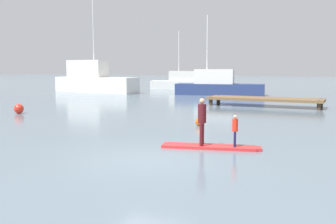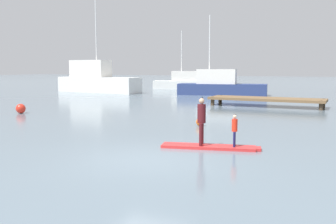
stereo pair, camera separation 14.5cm
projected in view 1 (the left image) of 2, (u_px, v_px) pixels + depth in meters
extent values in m
plane|color=slate|center=(147.00, 159.00, 11.78)|extent=(240.00, 240.00, 0.00)
cube|color=red|center=(209.00, 147.00, 13.33)|extent=(3.31, 1.48, 0.10)
cube|color=red|center=(258.00, 149.00, 13.01)|extent=(0.35, 0.53, 0.09)
cylinder|color=#4C1419|center=(202.00, 133.00, 13.50)|extent=(0.12, 0.12, 0.78)
cylinder|color=#4C1419|center=(201.00, 135.00, 13.16)|extent=(0.12, 0.12, 0.78)
cylinder|color=#4C1419|center=(202.00, 113.00, 13.25)|extent=(0.35, 0.35, 0.65)
sphere|color=tan|center=(202.00, 101.00, 13.20)|extent=(0.19, 0.19, 0.19)
cylinder|color=black|center=(203.00, 120.00, 13.49)|extent=(0.03, 0.03, 1.67)
cube|color=black|center=(202.00, 141.00, 13.57)|extent=(0.06, 0.14, 0.18)
cylinder|color=#19194C|center=(235.00, 138.00, 13.24)|extent=(0.08, 0.08, 0.52)
cylinder|color=#19194C|center=(235.00, 139.00, 13.02)|extent=(0.08, 0.08, 0.52)
cylinder|color=red|center=(235.00, 125.00, 13.07)|extent=(0.23, 0.23, 0.43)
sphere|color=beige|center=(235.00, 117.00, 13.04)|extent=(0.12, 0.12, 0.12)
cylinder|color=black|center=(235.00, 130.00, 13.26)|extent=(0.03, 0.03, 1.10)
cube|color=black|center=(235.00, 143.00, 13.31)|extent=(0.06, 0.14, 0.18)
cube|color=silver|center=(96.00, 85.00, 43.67)|extent=(10.68, 3.35, 1.73)
cube|color=white|center=(88.00, 69.00, 44.06)|extent=(4.99, 2.34, 1.93)
cylinder|color=silver|center=(93.00, 29.00, 43.06)|extent=(0.12, 0.12, 7.02)
cube|color=navy|center=(220.00, 89.00, 39.48)|extent=(9.26, 3.97, 1.15)
cube|color=white|center=(214.00, 77.00, 39.47)|extent=(4.20, 2.57, 1.49)
cylinder|color=silver|center=(207.00, 42.00, 39.27)|extent=(0.12, 0.12, 5.49)
cube|color=silver|center=(183.00, 85.00, 50.80)|extent=(8.88, 5.00, 1.09)
cube|color=white|center=(185.00, 76.00, 50.64)|extent=(4.53, 3.20, 1.28)
cylinder|color=silver|center=(179.00, 51.00, 50.36)|extent=(0.12, 0.12, 5.23)
cube|color=brown|center=(264.00, 99.00, 27.77)|extent=(8.15, 2.37, 0.18)
cylinder|color=#473828|center=(211.00, 101.00, 28.63)|extent=(0.28, 0.28, 0.63)
cylinder|color=#473828|center=(218.00, 99.00, 30.21)|extent=(0.28, 0.28, 0.63)
cylinder|color=#473828|center=(319.00, 105.00, 25.37)|extent=(0.28, 0.28, 0.63)
cylinder|color=#473828|center=(321.00, 103.00, 26.96)|extent=(0.28, 0.28, 0.63)
sphere|color=red|center=(19.00, 109.00, 23.45)|extent=(0.59, 0.59, 0.59)
sphere|color=orange|center=(199.00, 122.00, 18.46)|extent=(0.38, 0.38, 0.38)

